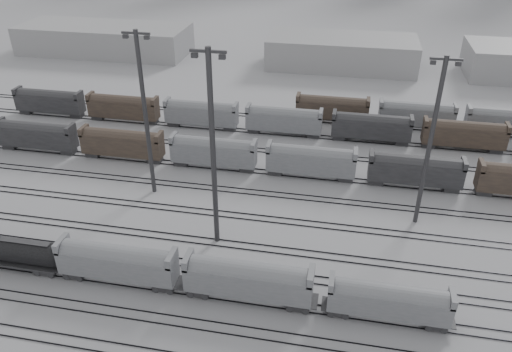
% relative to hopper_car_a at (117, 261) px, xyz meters
% --- Properties ---
extents(ground, '(900.00, 900.00, 0.00)m').
position_rel_hopper_car_a_xyz_m(ground, '(12.60, -1.00, -3.31)').
color(ground, '#B1B1B6').
rests_on(ground, ground).
extents(tracks, '(220.00, 71.50, 0.16)m').
position_rel_hopper_car_a_xyz_m(tracks, '(12.60, 16.50, -3.23)').
color(tracks, black).
rests_on(tracks, ground).
extents(hopper_car_a, '(14.98, 2.98, 5.36)m').
position_rel_hopper_car_a_xyz_m(hopper_car_a, '(0.00, 0.00, 0.00)').
color(hopper_car_a, black).
rests_on(hopper_car_a, ground).
extents(hopper_car_b, '(15.19, 3.02, 5.43)m').
position_rel_hopper_car_a_xyz_m(hopper_car_b, '(16.39, 0.00, 0.05)').
color(hopper_car_b, black).
rests_on(hopper_car_b, ground).
extents(hopper_car_c, '(13.61, 2.70, 4.87)m').
position_rel_hopper_car_a_xyz_m(hopper_car_c, '(32.46, 0.00, -0.30)').
color(hopper_car_c, black).
rests_on(hopper_car_c, ground).
extents(light_mast_b, '(4.17, 0.67, 26.06)m').
position_rel_hopper_car_a_xyz_m(light_mast_b, '(-3.81, 21.30, 10.52)').
color(light_mast_b, '#353538').
rests_on(light_mast_b, ground).
extents(light_mast_c, '(4.37, 0.70, 27.29)m').
position_rel_hopper_car_a_xyz_m(light_mast_c, '(9.66, 10.61, 11.17)').
color(light_mast_c, '#353538').
rests_on(light_mast_c, ground).
extents(light_mast_d, '(3.99, 0.64, 24.97)m').
position_rel_hopper_car_a_xyz_m(light_mast_d, '(37.23, 20.75, 9.94)').
color(light_mast_d, '#353538').
rests_on(light_mast_d, ground).
extents(bg_string_near, '(151.00, 3.00, 5.60)m').
position_rel_hopper_car_a_xyz_m(bg_string_near, '(20.60, 31.00, -0.51)').
color(bg_string_near, gray).
rests_on(bg_string_near, ground).
extents(bg_string_mid, '(151.00, 3.00, 5.60)m').
position_rel_hopper_car_a_xyz_m(bg_string_mid, '(30.60, 47.00, -0.51)').
color(bg_string_mid, black).
rests_on(bg_string_mid, ground).
extents(bg_string_far, '(66.00, 3.00, 5.60)m').
position_rel_hopper_car_a_xyz_m(bg_string_far, '(48.10, 55.00, -0.51)').
color(bg_string_far, '#4A3C2F').
rests_on(bg_string_far, ground).
extents(warehouse_left, '(50.00, 18.00, 8.00)m').
position_rel_hopper_car_a_xyz_m(warehouse_left, '(-47.40, 94.00, 0.69)').
color(warehouse_left, gray).
rests_on(warehouse_left, ground).
extents(warehouse_mid, '(40.00, 18.00, 8.00)m').
position_rel_hopper_car_a_xyz_m(warehouse_mid, '(22.60, 94.00, 0.69)').
color(warehouse_mid, gray).
rests_on(warehouse_mid, ground).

